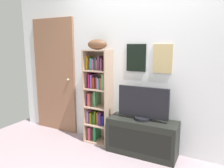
# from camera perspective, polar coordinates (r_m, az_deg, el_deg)

# --- Properties ---
(back_wall) EXTENTS (4.80, 0.08, 2.51)m
(back_wall) POSITION_cam_1_polar(r_m,az_deg,el_deg) (3.11, 8.63, 4.90)
(back_wall) COLOR silver
(back_wall) RESTS_ON ground
(bookshelf) EXTENTS (0.41, 0.27, 1.48)m
(bookshelf) POSITION_cam_1_polar(r_m,az_deg,el_deg) (3.37, -3.92, -3.49)
(bookshelf) COLOR tan
(bookshelf) RESTS_ON ground
(football) EXTENTS (0.33, 0.22, 0.15)m
(football) POSITION_cam_1_polar(r_m,az_deg,el_deg) (3.23, -4.00, 10.61)
(football) COLOR brown
(football) RESTS_ON bookshelf
(tv_stand) EXTENTS (0.99, 0.37, 0.51)m
(tv_stand) POSITION_cam_1_polar(r_m,az_deg,el_deg) (3.14, 8.14, -13.96)
(tv_stand) COLOR black
(tv_stand) RESTS_ON ground
(television) EXTENTS (0.72, 0.22, 0.47)m
(television) POSITION_cam_1_polar(r_m,az_deg,el_deg) (2.98, 8.38, -5.34)
(television) COLOR black
(television) RESTS_ON tv_stand
(door) EXTENTS (0.88, 0.09, 2.01)m
(door) POSITION_cam_1_polar(r_m,az_deg,el_deg) (3.94, -15.26, 2.10)
(door) COLOR #8B5D44
(door) RESTS_ON ground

